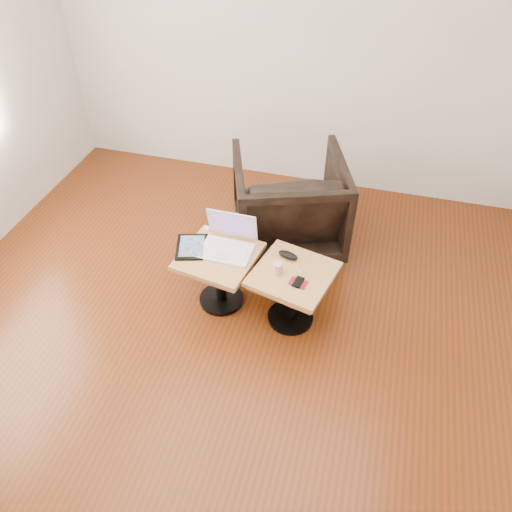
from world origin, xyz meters
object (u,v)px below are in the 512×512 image
(side_table_left, at_px, (219,267))
(side_table_right, at_px, (293,285))
(armchair, at_px, (289,203))
(striped_cup, at_px, (278,268))
(laptop, at_px, (228,243))

(side_table_left, relative_size, side_table_right, 0.95)
(side_table_left, xyz_separation_m, armchair, (0.31, 0.80, 0.05))
(striped_cup, bearing_deg, armchair, 97.74)
(striped_cup, relative_size, armchair, 0.09)
(striped_cup, bearing_deg, side_table_right, 17.00)
(side_table_left, distance_m, laptop, 0.19)
(armchair, bearing_deg, laptop, 49.38)
(laptop, xyz_separation_m, striped_cup, (0.39, -0.15, -0.01))
(side_table_left, height_order, striped_cup, striped_cup)
(side_table_left, height_order, armchair, armchair)
(side_table_right, relative_size, armchair, 0.70)
(side_table_left, bearing_deg, striped_cup, 0.24)
(side_table_right, distance_m, striped_cup, 0.19)
(striped_cup, distance_m, armchair, 0.89)
(side_table_left, height_order, side_table_right, same)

